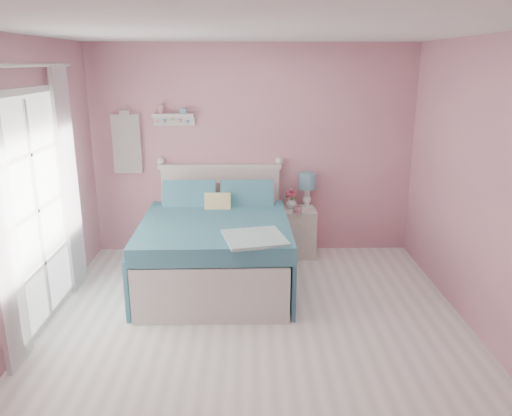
{
  "coord_description": "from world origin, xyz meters",
  "views": [
    {
      "loc": [
        -0.05,
        -3.93,
        2.37
      ],
      "look_at": [
        0.02,
        1.2,
        0.86
      ],
      "focal_mm": 35.0,
      "sensor_mm": 36.0,
      "label": 1
    }
  ],
  "objects_px": {
    "bed": "(217,247)",
    "nightstand": "(298,232)",
    "table_lamp": "(307,183)",
    "vase": "(291,202)",
    "teacup": "(297,210)"
  },
  "relations": [
    {
      "from": "bed",
      "to": "vase",
      "type": "xyz_separation_m",
      "value": [
        0.89,
        0.81,
        0.29
      ]
    },
    {
      "from": "vase",
      "to": "table_lamp",
      "type": "bearing_deg",
      "value": 11.66
    },
    {
      "from": "table_lamp",
      "to": "bed",
      "type": "bearing_deg",
      "value": -142.12
    },
    {
      "from": "vase",
      "to": "nightstand",
      "type": "bearing_deg",
      "value": -25.39
    },
    {
      "from": "nightstand",
      "to": "table_lamp",
      "type": "bearing_deg",
      "value": 37.76
    },
    {
      "from": "table_lamp",
      "to": "vase",
      "type": "bearing_deg",
      "value": -168.34
    },
    {
      "from": "bed",
      "to": "table_lamp",
      "type": "bearing_deg",
      "value": 36.86
    },
    {
      "from": "bed",
      "to": "nightstand",
      "type": "relative_size",
      "value": 3.25
    },
    {
      "from": "bed",
      "to": "teacup",
      "type": "bearing_deg",
      "value": 30.81
    },
    {
      "from": "bed",
      "to": "nightstand",
      "type": "distance_m",
      "value": 1.25
    },
    {
      "from": "bed",
      "to": "teacup",
      "type": "height_order",
      "value": "bed"
    },
    {
      "from": "bed",
      "to": "nightstand",
      "type": "bearing_deg",
      "value": 36.87
    },
    {
      "from": "nightstand",
      "to": "table_lamp",
      "type": "distance_m",
      "value": 0.62
    },
    {
      "from": "bed",
      "to": "nightstand",
      "type": "xyz_separation_m",
      "value": [
        0.98,
        0.76,
        -0.09
      ]
    },
    {
      "from": "nightstand",
      "to": "vase",
      "type": "height_order",
      "value": "vase"
    }
  ]
}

